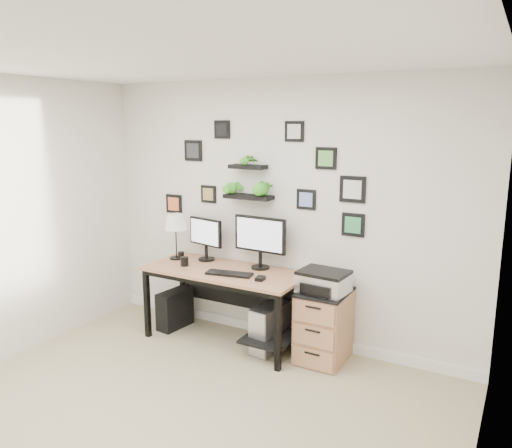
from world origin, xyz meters
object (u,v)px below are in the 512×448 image
Objects in this scene: monitor_right at (260,238)px; file_cabinet at (324,326)px; table_lamp at (176,223)px; pc_tower_grey at (270,328)px; printer at (324,281)px; mug at (184,261)px; monitor_left at (206,236)px; pc_tower_black at (175,309)px; desk at (229,281)px.

monitor_right is 0.85× the size of file_cabinet.
monitor_right is at bearing 6.57° from table_lamp.
pc_tower_grey is 0.75m from printer.
pc_tower_grey is at bearing -39.49° from monitor_right.
monitor_right is 6.17× the size of mug.
monitor_right is 0.96m from table_lamp.
table_lamp reaches higher than monitor_left.
pc_tower_black is at bearing -169.66° from monitor_right.
desk is at bearing 14.47° from mug.
printer is (0.52, 0.04, 0.54)m from pc_tower_grey.
table_lamp reaches higher than desk.
mug reaches higher than file_cabinet.
mug is 0.20× the size of printer.
mug reaches higher than desk.
mug is (-0.71, -0.29, -0.27)m from monitor_right.
monitor_right is 0.88m from pc_tower_grey.
monitor_left is 0.35m from table_lamp.
monitor_right reaches higher than pc_tower_black.
pc_tower_grey is at bearing -10.82° from monitor_left.
table_lamp is at bearing 99.07° from pc_tower_black.
monitor_left is at bearing 17.85° from table_lamp.
pc_tower_black is at bearing 154.14° from mug.
mug is 0.65m from pc_tower_black.
monitor_left is 0.67× the size of file_cabinet.
desk is 17.41× the size of mug.
printer is at bearing 6.13° from mug.
desk is 0.81m from pc_tower_black.
monitor_left is 0.80× the size of monitor_right.
pc_tower_grey is (1.16, -0.06, -0.91)m from table_lamp.
mug is 1.09m from pc_tower_grey.
pc_tower_grey is (0.21, -0.17, -0.83)m from monitor_right.
table_lamp is 1.07× the size of printer.
pc_tower_black is (0.00, -0.06, -0.94)m from table_lamp.
table_lamp is (-0.70, 0.06, 0.51)m from desk.
mug is at bearing -104.57° from monitor_left.
printer is at bearing 2.13° from desk.
desk is at bearing -177.87° from printer.
table_lamp is 1.48m from pc_tower_grey.
mug is 1.45m from printer.
pc_tower_black is at bearing -179.96° from pc_tower_grey.
printer is (1.37, -0.12, -0.24)m from monitor_left.
pc_tower_grey is 0.54m from file_cabinet.
monitor_left is 1.11× the size of pc_tower_black.
monitor_right is (0.64, 0.01, 0.05)m from monitor_left.
monitor_left is 0.94× the size of pc_tower_grey.
file_cabinet is (0.73, -0.11, -0.73)m from monitor_right.
pc_tower_black is 1.77m from printer.
pc_tower_grey is 1.06× the size of printer.
table_lamp is 1.19× the size of pc_tower_black.
file_cabinet is (0.52, 0.06, 0.11)m from pc_tower_grey.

